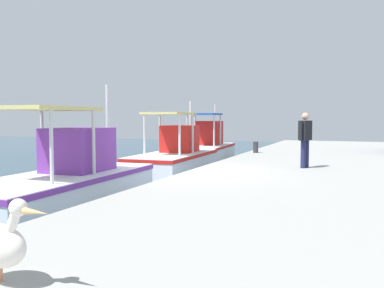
% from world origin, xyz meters
% --- Properties ---
extents(quay_pier, '(36.00, 10.00, 0.80)m').
position_xyz_m(quay_pier, '(0.00, -5.00, 0.40)').
color(quay_pier, '#9E9E99').
rests_on(quay_pier, ground).
extents(fishing_boat_nearest, '(5.89, 2.35, 3.27)m').
position_xyz_m(fishing_boat_nearest, '(-2.78, 2.09, 0.71)').
color(fishing_boat_nearest, white).
rests_on(fishing_boat_nearest, ground).
extents(fishing_boat_second, '(5.24, 2.16, 3.04)m').
position_xyz_m(fishing_boat_second, '(3.74, 1.99, 0.71)').
color(fishing_boat_second, white).
rests_on(fishing_boat_second, ground).
extents(fishing_boat_third, '(5.26, 2.41, 3.11)m').
position_xyz_m(fishing_boat_third, '(9.91, 2.82, 0.71)').
color(fishing_boat_third, white).
rests_on(fishing_boat_third, ground).
extents(fisherman_standing, '(0.62, 0.38, 1.68)m').
position_xyz_m(fisherman_standing, '(2.08, -3.07, 1.74)').
color(fisherman_standing, '#1E234C').
rests_on(fisherman_standing, quay_pier).
extents(mooring_bollard_second, '(0.22, 0.22, 0.49)m').
position_xyz_m(mooring_bollard_second, '(7.00, -0.45, 1.04)').
color(mooring_bollard_second, '#333338').
rests_on(mooring_bollard_second, quay_pier).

